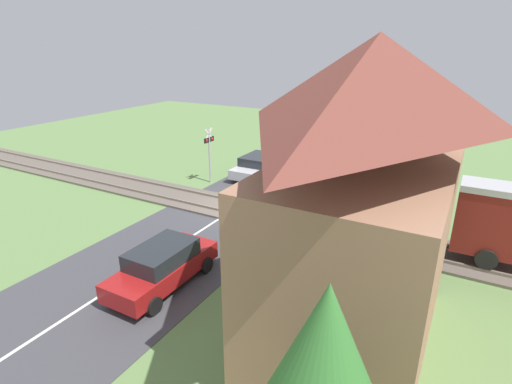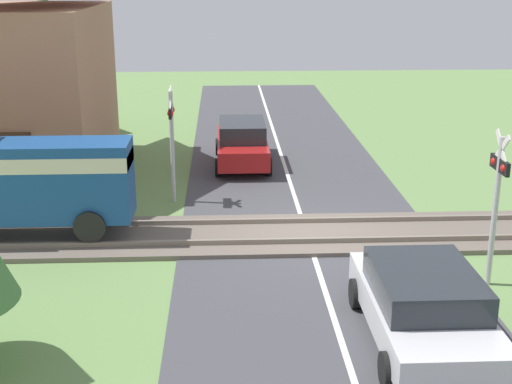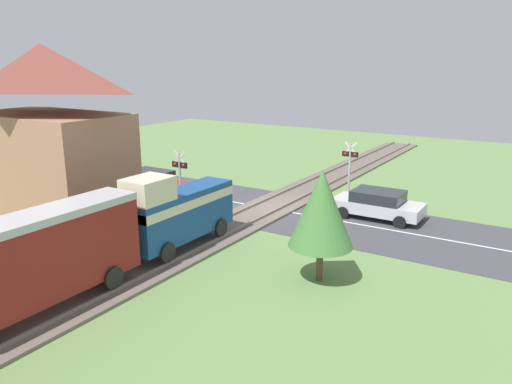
{
  "view_description": "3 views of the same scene",
  "coord_description": "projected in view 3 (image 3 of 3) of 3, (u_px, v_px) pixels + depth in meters",
  "views": [
    {
      "loc": [
        15.91,
        10.1,
        8.02
      ],
      "look_at": [
        0.0,
        1.3,
        1.2
      ],
      "focal_mm": 28.0,
      "sensor_mm": 36.0,
      "label": 1
    },
    {
      "loc": [
        -16.68,
        2.09,
        6.48
      ],
      "look_at": [
        0.0,
        1.3,
        1.2
      ],
      "focal_mm": 50.0,
      "sensor_mm": 36.0,
      "label": 2
    },
    {
      "loc": [
        -12.75,
        21.63,
        7.58
      ],
      "look_at": [
        0.0,
        1.3,
        1.2
      ],
      "focal_mm": 35.0,
      "sensor_mm": 36.0,
      "label": 3
    }
  ],
  "objects": [
    {
      "name": "car_near_crossing",
      "position": [
        378.0,
        204.0,
        24.45
      ],
      "size": [
        4.33,
        2.07,
        1.4
      ],
      "color": "silver",
      "rests_on": "ground_plane"
    },
    {
      "name": "train",
      "position": [
        0.0,
        273.0,
        13.75
      ],
      "size": [
        1.58,
        20.28,
        3.18
      ],
      "color": "navy",
      "rests_on": "track_bed"
    },
    {
      "name": "crossing_signal_east_approach",
      "position": [
        180.0,
        175.0,
        24.29
      ],
      "size": [
        0.9,
        0.18,
        3.34
      ],
      "color": "#B7B7B7",
      "rests_on": "ground_plane"
    },
    {
      "name": "crossing_signal_west_approach",
      "position": [
        350.0,
        164.0,
        27.01
      ],
      "size": [
        0.9,
        0.18,
        3.34
      ],
      "color": "#B7B7B7",
      "rests_on": "ground_plane"
    },
    {
      "name": "ground_plane",
      "position": [
        269.0,
        209.0,
        26.2
      ],
      "size": [
        60.0,
        60.0,
        0.0
      ],
      "primitive_type": "plane",
      "color": "#66894C"
    },
    {
      "name": "road_surface",
      "position": [
        269.0,
        208.0,
        26.2
      ],
      "size": [
        48.0,
        6.4,
        0.02
      ],
      "color": "#424247",
      "rests_on": "ground_plane"
    },
    {
      "name": "car_far_side",
      "position": [
        152.0,
        183.0,
        28.38
      ],
      "size": [
        4.3,
        1.84,
        1.52
      ],
      "color": "#A81919",
      "rests_on": "ground_plane"
    },
    {
      "name": "pedestrian_by_station",
      "position": [
        144.0,
        225.0,
        21.42
      ],
      "size": [
        0.39,
        0.39,
        1.57
      ],
      "color": "gold",
      "rests_on": "ground_plane"
    },
    {
      "name": "tree_roadside_hedge",
      "position": [
        321.0,
        209.0,
        17.07
      ],
      "size": [
        2.27,
        2.27,
        4.02
      ],
      "color": "brown",
      "rests_on": "ground_plane"
    },
    {
      "name": "track_bed",
      "position": [
        269.0,
        207.0,
        26.18
      ],
      "size": [
        2.8,
        48.0,
        0.24
      ],
      "color": "#665B51",
      "rests_on": "ground_plane"
    },
    {
      "name": "station_building",
      "position": [
        50.0,
        143.0,
        21.97
      ],
      "size": [
        7.6,
        4.24,
        8.25
      ],
      "color": "#AD7A5B",
      "rests_on": "ground_plane"
    }
  ]
}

